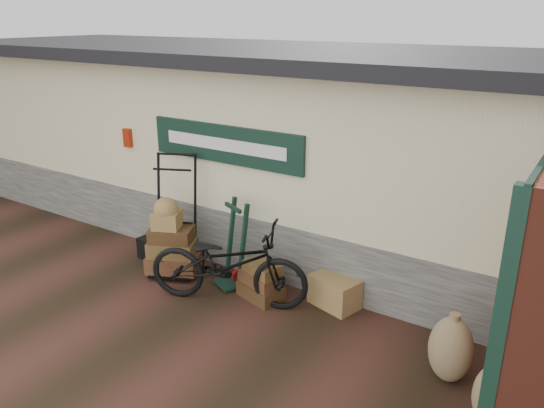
# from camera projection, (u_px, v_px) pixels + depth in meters

# --- Properties ---
(ground) EXTENTS (80.00, 80.00, 0.00)m
(ground) POSITION_uv_depth(u_px,v_px,m) (203.00, 299.00, 7.29)
(ground) COLOR black
(ground) RESTS_ON ground
(station_building) EXTENTS (14.40, 4.10, 3.20)m
(station_building) POSITION_uv_depth(u_px,v_px,m) (304.00, 146.00, 8.90)
(station_building) COLOR #4C4C47
(station_building) RESTS_ON ground
(porter_trolley) EXTENTS (1.11, 0.99, 1.81)m
(porter_trolley) POSITION_uv_depth(u_px,v_px,m) (175.00, 214.00, 7.86)
(porter_trolley) COLOR black
(porter_trolley) RESTS_ON ground
(green_barrow) EXTENTS (0.57, 0.54, 1.26)m
(green_barrow) POSITION_uv_depth(u_px,v_px,m) (234.00, 244.00, 7.49)
(green_barrow) COLOR black
(green_barrow) RESTS_ON ground
(suitcase_stack) EXTENTS (0.70, 0.54, 0.55)m
(suitcase_stack) POSITION_uv_depth(u_px,v_px,m) (261.00, 280.00, 7.24)
(suitcase_stack) COLOR #392512
(suitcase_stack) RESTS_ON ground
(wicker_hamper) EXTENTS (0.72, 0.57, 0.41)m
(wicker_hamper) POSITION_uv_depth(u_px,v_px,m) (335.00, 292.00, 7.08)
(wicker_hamper) COLOR olive
(wicker_hamper) RESTS_ON ground
(black_trunk) EXTENTS (0.37, 0.33, 0.35)m
(black_trunk) POSITION_uv_depth(u_px,v_px,m) (151.00, 248.00, 8.48)
(black_trunk) COLOR black
(black_trunk) RESTS_ON ground
(bicycle) EXTENTS (1.46, 2.31, 1.27)m
(bicycle) POSITION_uv_depth(u_px,v_px,m) (228.00, 260.00, 7.02)
(bicycle) COLOR black
(bicycle) RESTS_ON ground
(burlap_sack_left) EXTENTS (0.53, 0.46, 0.76)m
(burlap_sack_left) POSITION_uv_depth(u_px,v_px,m) (451.00, 349.00, 5.57)
(burlap_sack_left) COLOR olive
(burlap_sack_left) RESTS_ON ground
(burlap_sack_right) EXTENTS (0.46, 0.39, 0.70)m
(burlap_sack_right) POSITION_uv_depth(u_px,v_px,m) (497.00, 398.00, 4.91)
(burlap_sack_right) COLOR olive
(burlap_sack_right) RESTS_ON ground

